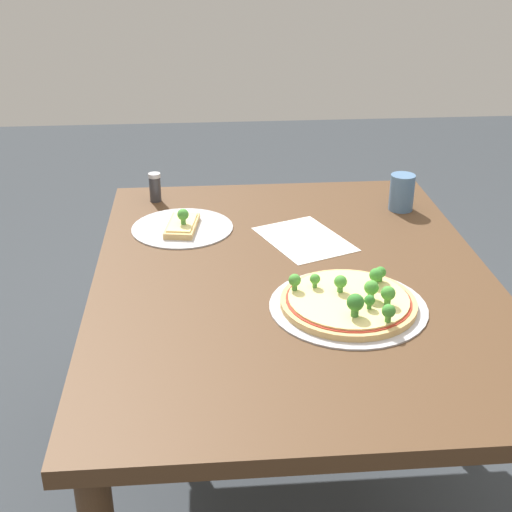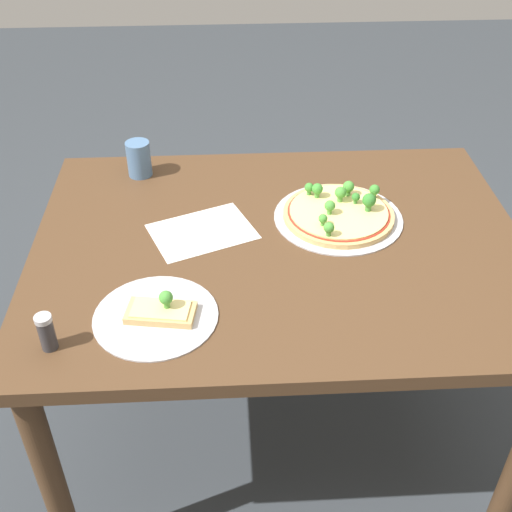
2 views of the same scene
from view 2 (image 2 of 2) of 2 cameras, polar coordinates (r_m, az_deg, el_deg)
The scene contains 7 objects.
ground_plane at distance 2.09m, azimuth 1.67°, elevation -14.74°, with size 8.00×8.00×0.00m, color #33383D.
dining_table at distance 1.65m, azimuth 2.06°, elevation -1.16°, with size 1.22×0.92×0.72m.
pizza_tray_whole at distance 1.68m, azimuth 7.38°, elevation 3.82°, with size 0.34×0.34×0.07m.
pizza_tray_slice at distance 1.39m, azimuth -8.68°, elevation -5.09°, with size 0.27×0.27×0.07m.
drinking_cup at distance 1.87m, azimuth -10.37°, elevation 8.50°, with size 0.07×0.07×0.10m, color #4C7099.
condiment_shaker at distance 1.35m, azimuth -18.13°, elevation -6.44°, with size 0.03×0.03×0.08m.
paper_menu at distance 1.63m, azimuth -4.79°, elevation 2.18°, with size 0.25×0.18×0.00m, color white.
Camera 2 is at (-0.13, -1.28, 1.65)m, focal length 45.00 mm.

